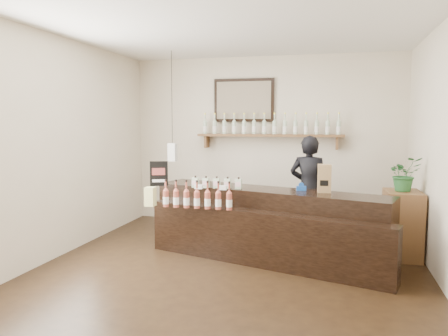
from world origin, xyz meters
name	(u,v)px	position (x,y,z in m)	size (l,w,h in m)	color
ground	(229,271)	(0.00, 0.00, 0.00)	(5.00, 5.00, 0.00)	black
room_shell	(230,123)	(0.00, 0.00, 1.70)	(5.00, 5.00, 5.00)	beige
back_wall_decor	(255,120)	(-0.14, 2.37, 1.75)	(2.66, 0.96, 1.69)	brown
counter	(265,226)	(0.33, 0.59, 0.41)	(3.12, 1.68, 1.01)	black
promo_sign	(159,174)	(-1.12, 0.62, 1.03)	(0.22, 0.11, 0.33)	black
paper_bag	(324,178)	(1.04, 0.60, 1.04)	(0.17, 0.13, 0.34)	olive
tape_dispenser	(301,187)	(0.75, 0.69, 0.90)	(0.13, 0.07, 0.10)	#184CAA
side_cabinet	(402,224)	(2.00, 1.03, 0.43)	(0.45, 0.60, 0.85)	brown
potted_plant	(404,174)	(2.00, 1.03, 1.07)	(0.39, 0.34, 0.43)	#26602D
shopkeeper	(309,182)	(0.80, 1.55, 0.86)	(0.63, 0.41, 1.73)	black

